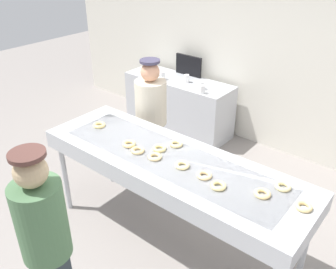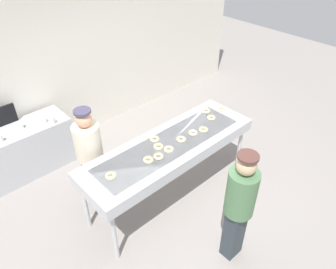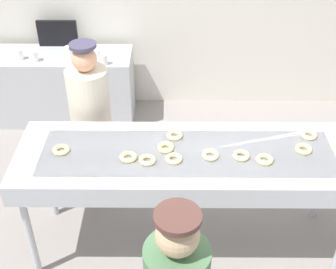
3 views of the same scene
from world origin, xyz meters
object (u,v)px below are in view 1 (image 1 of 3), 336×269
object	(u,v)px
plain_donut_6	(204,175)
paper_cup_3	(187,79)
plain_donut_10	(155,157)
paper_cup_4	(202,89)
plain_donut_3	(159,148)
paper_cup_1	(202,85)
plain_donut_5	(99,125)
plain_donut_8	(182,165)
paper_cup_0	(155,72)
plain_donut_2	(129,144)
menu_display	(189,65)
paper_cup_2	(163,76)
plain_donut_1	(218,186)
worker_baker	(151,115)
plain_donut_11	(262,194)
plain_donut_0	(176,144)
plain_donut_9	(138,150)
fryer_conveyor	(170,166)
prep_counter	(178,105)
plain_donut_7	(304,207)
customer_waiting	(45,238)

from	to	relation	value
plain_donut_6	paper_cup_3	bearing A→B (deg)	129.70
plain_donut_10	paper_cup_4	bearing A→B (deg)	111.98
plain_donut_3	paper_cup_1	size ratio (longest dim) A/B	1.08
plain_donut_5	plain_donut_8	distance (m)	1.15
paper_cup_0	plain_donut_2	bearing A→B (deg)	-55.11
menu_display	paper_cup_0	bearing A→B (deg)	-135.59
plain_donut_2	paper_cup_2	distance (m)	2.29
plain_donut_8	plain_donut_1	bearing A→B (deg)	-7.37
plain_donut_3	worker_baker	size ratio (longest dim) A/B	0.08
plain_donut_10	paper_cup_3	xyz separation A→B (m)	(-1.19, 2.09, -0.12)
plain_donut_3	plain_donut_5	size ratio (longest dim) A/B	1.00
menu_display	plain_donut_11	bearing A→B (deg)	-43.55
plain_donut_3	plain_donut_5	distance (m)	0.81
plain_donut_0	paper_cup_2	bearing A→B (deg)	133.16
paper_cup_2	paper_cup_4	world-z (taller)	same
plain_donut_9	worker_baker	distance (m)	0.99
fryer_conveyor	plain_donut_0	distance (m)	0.25
plain_donut_5	prep_counter	xyz separation A→B (m)	(-0.49, 2.02, -0.60)
plain_donut_7	customer_waiting	size ratio (longest dim) A/B	0.08
worker_baker	prep_counter	world-z (taller)	worker_baker
fryer_conveyor	plain_donut_2	xyz separation A→B (m)	(-0.45, -0.08, 0.11)
plain_donut_2	paper_cup_2	bearing A→B (deg)	121.78
plain_donut_8	menu_display	size ratio (longest dim) A/B	0.28
plain_donut_8	customer_waiting	xyz separation A→B (m)	(-0.27, -1.22, -0.09)
plain_donut_10	paper_cup_1	distance (m)	2.18
plain_donut_0	plain_donut_7	bearing A→B (deg)	-5.49
paper_cup_0	menu_display	distance (m)	0.53
worker_baker	paper_cup_0	size ratio (longest dim) A/B	13.42
plain_donut_10	fryer_conveyor	bearing A→B (deg)	42.25
plain_donut_5	customer_waiting	size ratio (longest dim) A/B	0.08
prep_counter	paper_cup_4	xyz separation A→B (m)	(0.60, -0.24, 0.48)
plain_donut_2	paper_cup_1	bearing A→B (deg)	104.47
paper_cup_0	paper_cup_3	bearing A→B (deg)	9.06
plain_donut_0	plain_donut_5	size ratio (longest dim) A/B	1.00
plain_donut_3	plain_donut_10	xyz separation A→B (m)	(0.06, -0.14, 0.00)
fryer_conveyor	plain_donut_10	world-z (taller)	plain_donut_10
plain_donut_7	paper_cup_1	xyz separation A→B (m)	(-2.16, 1.82, -0.12)
worker_baker	paper_cup_2	distance (m)	1.41
plain_donut_8	paper_cup_2	bearing A→B (deg)	133.63
plain_donut_0	plain_donut_5	world-z (taller)	same
plain_donut_0	plain_donut_6	xyz separation A→B (m)	(0.50, -0.26, 0.00)
plain_donut_6	plain_donut_3	bearing A→B (deg)	170.55
paper_cup_4	plain_donut_6	bearing A→B (deg)	-55.36
plain_donut_8	plain_donut_11	world-z (taller)	same
plain_donut_5	worker_baker	size ratio (longest dim) A/B	0.08
paper_cup_2	paper_cup_3	world-z (taller)	same
plain_donut_10	menu_display	size ratio (longest dim) A/B	0.28
plain_donut_10	customer_waiting	distance (m)	1.18
plain_donut_0	plain_donut_1	size ratio (longest dim) A/B	1.00
plain_donut_10	plain_donut_1	bearing A→B (deg)	-0.51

